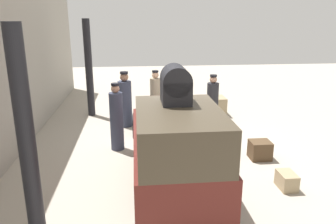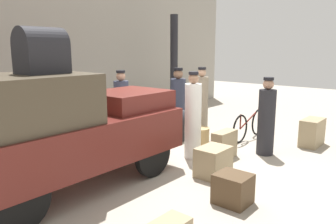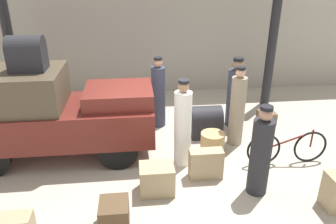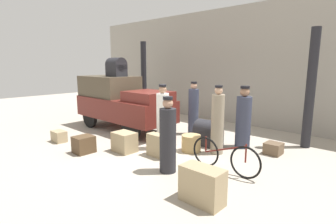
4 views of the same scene
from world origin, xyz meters
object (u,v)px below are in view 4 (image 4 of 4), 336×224
object	(u,v)px
porter_standing_middle	(168,138)
suitcase_small_leather	(158,146)
trunk_umber_medium	(202,185)
suitcase_black_upright	(124,142)
truck	(121,101)
suitcase_tan_flat	(84,144)
trunk_barrel_dark	(208,133)
porter_with_bicycle	(163,119)
conductor_in_dark_uniform	(218,122)
trunk_on_truck_roof	(116,67)
wicker_basket	(191,143)
trunk_large_brown	(273,149)
bicycle	(224,156)
porter_carrying_trunk	(193,110)
trunk_wicker_pale	(59,136)
porter_lifting_near_truck	(243,120)

from	to	relation	value
porter_standing_middle	suitcase_small_leather	world-z (taller)	porter_standing_middle
trunk_umber_medium	suitcase_black_upright	bearing A→B (deg)	166.37
truck	suitcase_tan_flat	bearing A→B (deg)	-59.13
porter_standing_middle	trunk_barrel_dark	size ratio (longest dim) A/B	2.26
porter_with_bicycle	conductor_in_dark_uniform	distance (m)	1.49
porter_with_bicycle	trunk_on_truck_roof	bearing A→B (deg)	168.08
wicker_basket	suitcase_tan_flat	size ratio (longest dim) A/B	1.05
trunk_large_brown	suitcase_black_upright	distance (m)	3.96
porter_with_bicycle	trunk_on_truck_roof	size ratio (longest dim) A/B	2.70
bicycle	suitcase_black_upright	bearing A→B (deg)	-166.60
truck	trunk_large_brown	distance (m)	5.31
suitcase_black_upright	trunk_on_truck_roof	size ratio (longest dim) A/B	0.92
porter_carrying_trunk	trunk_large_brown	bearing A→B (deg)	-3.40
trunk_wicker_pale	porter_standing_middle	bearing A→B (deg)	8.94
bicycle	porter_standing_middle	bearing A→B (deg)	-138.03
conductor_in_dark_uniform	trunk_wicker_pale	size ratio (longest dim) A/B	3.81
suitcase_tan_flat	porter_lifting_near_truck	bearing A→B (deg)	49.18
trunk_large_brown	trunk_wicker_pale	distance (m)	6.20
trunk_on_truck_roof	porter_with_bicycle	bearing A→B (deg)	-11.92
porter_standing_middle	suitcase_tan_flat	size ratio (longest dim) A/B	3.37
trunk_umber_medium	bicycle	bearing A→B (deg)	106.41
porter_standing_middle	trunk_umber_medium	size ratio (longest dim) A/B	2.22
trunk_wicker_pale	porter_lifting_near_truck	bearing A→B (deg)	37.56
bicycle	trunk_on_truck_roof	size ratio (longest dim) A/B	2.53
trunk_barrel_dark	suitcase_black_upright	size ratio (longest dim) A/B	1.21
conductor_in_dark_uniform	wicker_basket	bearing A→B (deg)	-150.98
wicker_basket	conductor_in_dark_uniform	world-z (taller)	conductor_in_dark_uniform
porter_lifting_near_truck	suitcase_small_leather	xyz separation A→B (m)	(-1.20, -2.18, -0.50)
conductor_in_dark_uniform	suitcase_small_leather	distance (m)	1.65
conductor_in_dark_uniform	trunk_wicker_pale	world-z (taller)	conductor_in_dark_uniform
porter_lifting_near_truck	suitcase_tan_flat	world-z (taller)	porter_lifting_near_truck
trunk_large_brown	trunk_wicker_pale	bearing A→B (deg)	-147.36
porter_with_bicycle	suitcase_tan_flat	bearing A→B (deg)	-127.80
porter_carrying_trunk	suitcase_small_leather	distance (m)	2.52
porter_with_bicycle	porter_standing_middle	size ratio (longest dim) A/B	1.08
truck	trunk_wicker_pale	distance (m)	2.46
suitcase_black_upright	trunk_wicker_pale	world-z (taller)	suitcase_black_upright
wicker_basket	porter_carrying_trunk	distance (m)	1.89
porter_lifting_near_truck	trunk_umber_medium	bearing A→B (deg)	-73.77
porter_with_bicycle	conductor_in_dark_uniform	world-z (taller)	conductor_in_dark_uniform
trunk_on_truck_roof	trunk_umber_medium	bearing A→B (deg)	-22.56
porter_carrying_trunk	porter_lifting_near_truck	bearing A→B (deg)	-5.26
porter_with_bicycle	trunk_wicker_pale	size ratio (longest dim) A/B	3.79
wicker_basket	porter_with_bicycle	bearing A→B (deg)	-153.05
porter_with_bicycle	suitcase_black_upright	bearing A→B (deg)	-123.62
suitcase_small_leather	conductor_in_dark_uniform	bearing A→B (deg)	52.63
trunk_barrel_dark	trunk_on_truck_roof	world-z (taller)	trunk_on_truck_roof
bicycle	porter_lifting_near_truck	distance (m)	2.01
suitcase_small_leather	trunk_on_truck_roof	distance (m)	3.96
bicycle	porter_with_bicycle	xyz separation A→B (m)	(-2.11, 0.24, 0.48)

